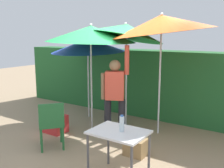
# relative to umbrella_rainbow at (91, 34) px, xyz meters

# --- Properties ---
(ground_plane) EXTENTS (24.00, 24.00, 0.00)m
(ground_plane) POSITION_rel_umbrella_rainbow_xyz_m (0.60, -0.41, -2.09)
(ground_plane) COLOR #9E8466
(hedge_row) EXTENTS (8.00, 0.70, 1.69)m
(hedge_row) POSITION_rel_umbrella_rainbow_xyz_m (0.60, 1.68, -1.25)
(hedge_row) COLOR #23602D
(hedge_row) RESTS_ON ground_plane
(umbrella_rainbow) EXTENTS (1.91, 1.91, 2.31)m
(umbrella_rainbow) POSITION_rel_umbrella_rainbow_xyz_m (0.00, 0.00, 0.00)
(umbrella_rainbow) COLOR silver
(umbrella_rainbow) RESTS_ON ground_plane
(umbrella_orange) EXTENTS (2.11, 2.09, 2.62)m
(umbrella_orange) POSITION_rel_umbrella_rainbow_xyz_m (1.35, 0.55, 0.18)
(umbrella_orange) COLOR silver
(umbrella_orange) RESTS_ON ground_plane
(umbrella_yellow) EXTENTS (1.81, 1.82, 2.03)m
(umbrella_yellow) POSITION_rel_umbrella_rainbow_xyz_m (-0.59, 0.64, -0.27)
(umbrella_yellow) COLOR silver
(umbrella_yellow) RESTS_ON ground_plane
(umbrella_navy) EXTENTS (1.73, 1.70, 2.53)m
(umbrella_navy) POSITION_rel_umbrella_rainbow_xyz_m (0.48, 0.63, 0.06)
(umbrella_navy) COLOR silver
(umbrella_navy) RESTS_ON ground_plane
(person_vendor) EXTENTS (0.53, 0.36, 1.88)m
(person_vendor) POSITION_rel_umbrella_rainbow_xyz_m (0.73, -0.20, -1.16)
(person_vendor) COLOR black
(person_vendor) RESTS_ON ground_plane
(chair_plastic) EXTENTS (0.62, 0.62, 0.89)m
(chair_plastic) POSITION_rel_umbrella_rainbow_xyz_m (0.03, -1.24, -1.58)
(chair_plastic) COLOR #236633
(chair_plastic) RESTS_ON ground_plane
(cooler_box) EXTENTS (0.51, 0.37, 0.38)m
(cooler_box) POSITION_rel_umbrella_rainbow_xyz_m (-0.56, -0.60, -1.90)
(cooler_box) COLOR red
(cooler_box) RESTS_ON ground_plane
(crate_cardboard) EXTENTS (0.37, 0.29, 0.30)m
(crate_cardboard) POSITION_rel_umbrella_rainbow_xyz_m (1.44, -0.62, -1.94)
(crate_cardboard) COLOR #9E7A4C
(crate_cardboard) RESTS_ON ground_plane
(folding_table) EXTENTS (0.80, 0.60, 0.72)m
(folding_table) POSITION_rel_umbrella_rainbow_xyz_m (1.58, -1.40, -1.46)
(folding_table) COLOR #4C4C51
(folding_table) RESTS_ON ground_plane
(bottle_water) EXTENTS (0.07, 0.07, 0.24)m
(bottle_water) POSITION_rel_umbrella_rainbow_xyz_m (1.62, -1.38, -1.26)
(bottle_water) COLOR silver
(bottle_water) RESTS_ON folding_table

